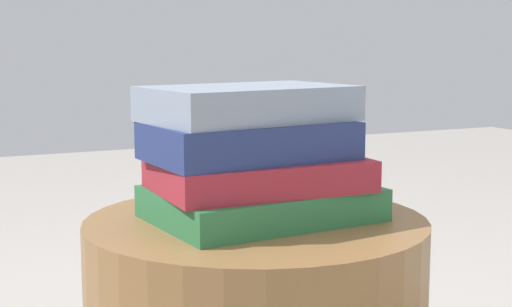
# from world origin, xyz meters

# --- Properties ---
(book_forest) EXTENTS (0.28, 0.21, 0.04)m
(book_forest) POSITION_xyz_m (-0.01, -0.00, 0.50)
(book_forest) COLOR #1E512D
(book_forest) RESTS_ON side_table
(book_maroon) EXTENTS (0.25, 0.17, 0.04)m
(book_maroon) POSITION_xyz_m (-0.00, 0.01, 0.54)
(book_maroon) COLOR maroon
(book_maroon) RESTS_ON book_forest
(book_navy) EXTENTS (0.25, 0.17, 0.05)m
(book_navy) POSITION_xyz_m (0.01, 0.01, 0.58)
(book_navy) COLOR #19234C
(book_navy) RESTS_ON book_maroon
(book_slate) EXTENTS (0.27, 0.19, 0.04)m
(book_slate) POSITION_xyz_m (0.01, -0.01, 0.63)
(book_slate) COLOR slate
(book_slate) RESTS_ON book_navy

